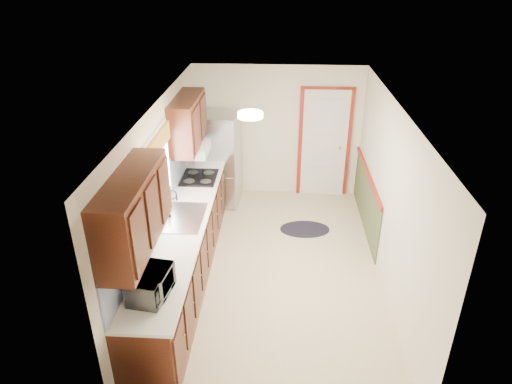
# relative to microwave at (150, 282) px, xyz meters

# --- Properties ---
(room_shell) EXTENTS (3.20, 5.20, 2.52)m
(room_shell) POSITION_rel_microwave_xyz_m (1.20, 1.76, 0.09)
(room_shell) COLOR beige
(room_shell) RESTS_ON ground
(kitchen_run) EXTENTS (0.63, 4.00, 2.20)m
(kitchen_run) POSITION_rel_microwave_xyz_m (-0.04, 1.47, -0.30)
(kitchen_run) COLOR #3C180D
(kitchen_run) RESTS_ON ground
(back_wall_trim) EXTENTS (1.12, 2.30, 2.08)m
(back_wall_trim) POSITION_rel_microwave_xyz_m (2.19, 3.97, -0.22)
(back_wall_trim) COLOR maroon
(back_wall_trim) RESTS_ON ground
(ceiling_fixture) EXTENTS (0.30, 0.30, 0.06)m
(ceiling_fixture) POSITION_rel_microwave_xyz_m (0.90, 1.56, 1.25)
(ceiling_fixture) COLOR #FFD88C
(ceiling_fixture) RESTS_ON room_shell
(microwave) EXTENTS (0.35, 0.54, 0.34)m
(microwave) POSITION_rel_microwave_xyz_m (0.00, 0.00, 0.00)
(microwave) COLOR white
(microwave) RESTS_ON kitchen_run
(refrigerator) EXTENTS (0.74, 0.72, 1.66)m
(refrigerator) POSITION_rel_microwave_xyz_m (0.18, 3.81, -0.28)
(refrigerator) COLOR #B7B7BC
(refrigerator) RESTS_ON ground
(rug) EXTENTS (0.84, 0.57, 0.01)m
(rug) POSITION_rel_microwave_xyz_m (1.70, 2.89, -1.10)
(rug) COLOR black
(rug) RESTS_ON ground
(cooktop) EXTENTS (0.54, 0.64, 0.02)m
(cooktop) POSITION_rel_microwave_xyz_m (0.01, 2.79, -0.16)
(cooktop) COLOR black
(cooktop) RESTS_ON kitchen_run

